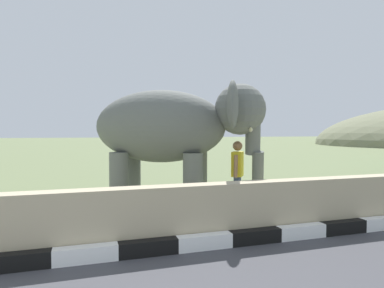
# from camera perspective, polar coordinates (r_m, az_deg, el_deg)

# --- Properties ---
(barrier_parapet) EXTENTS (28.00, 0.36, 1.00)m
(barrier_parapet) POSITION_cam_1_polar(r_m,az_deg,el_deg) (5.58, -6.92, -12.21)
(barrier_parapet) COLOR tan
(barrier_parapet) RESTS_ON ground_plane
(elephant) EXTENTS (4.00, 3.32, 2.97)m
(elephant) POSITION_cam_1_polar(r_m,az_deg,el_deg) (7.95, -2.85, 2.60)
(elephant) COLOR slate
(elephant) RESTS_ON ground_plane
(person_handler) EXTENTS (0.44, 0.59, 1.66)m
(person_handler) POSITION_cam_1_polar(r_m,az_deg,el_deg) (8.15, 7.65, -4.64)
(person_handler) COLOR navy
(person_handler) RESTS_ON ground_plane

